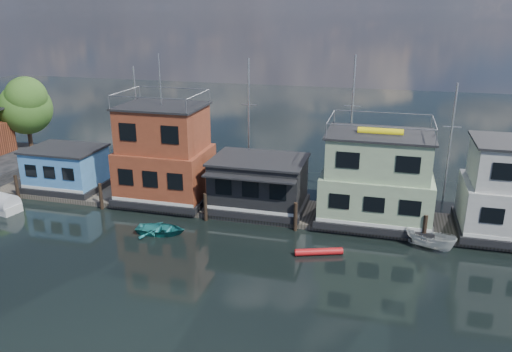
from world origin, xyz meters
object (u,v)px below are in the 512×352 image
(red_kayak, at_px, (319,252))
(houseboat_green, at_px, (377,179))
(houseboat_blue, at_px, (66,168))
(houseboat_dark, at_px, (259,183))
(dinghy_teal, at_px, (161,229))
(motorboat, at_px, (430,240))
(houseboat_red, at_px, (165,155))

(red_kayak, bearing_deg, houseboat_green, 42.41)
(houseboat_blue, xyz_separation_m, houseboat_dark, (17.50, -0.02, 0.21))
(dinghy_teal, bearing_deg, red_kayak, -98.53)
(houseboat_blue, relative_size, houseboat_dark, 0.86)
(houseboat_dark, xyz_separation_m, dinghy_teal, (-5.81, -5.89, -2.05))
(houseboat_dark, height_order, red_kayak, houseboat_dark)
(houseboat_dark, bearing_deg, motorboat, -14.62)
(houseboat_green, height_order, dinghy_teal, houseboat_green)
(houseboat_blue, relative_size, houseboat_red, 0.54)
(houseboat_green, xyz_separation_m, motorboat, (3.88, -3.38, -2.86))
(dinghy_teal, distance_m, red_kayak, 11.54)
(houseboat_red, height_order, dinghy_teal, houseboat_red)
(houseboat_dark, height_order, motorboat, houseboat_dark)
(houseboat_blue, bearing_deg, houseboat_green, 0.00)
(motorboat, xyz_separation_m, red_kayak, (-7.15, -2.80, -0.46))
(houseboat_green, bearing_deg, houseboat_blue, -180.00)
(motorboat, relative_size, dinghy_teal, 0.99)
(houseboat_dark, distance_m, motorboat, 13.42)
(houseboat_red, xyz_separation_m, houseboat_green, (17.00, 0.00, -0.55))
(houseboat_red, bearing_deg, houseboat_dark, -0.14)
(houseboat_red, relative_size, red_kayak, 3.72)
(houseboat_red, distance_m, dinghy_teal, 7.32)
(red_kayak, bearing_deg, houseboat_blue, 145.38)
(houseboat_blue, distance_m, houseboat_green, 26.53)
(houseboat_red, relative_size, dinghy_teal, 3.30)
(houseboat_green, relative_size, motorboat, 2.35)
(houseboat_dark, relative_size, motorboat, 2.07)
(houseboat_red, height_order, houseboat_dark, houseboat_red)
(houseboat_green, xyz_separation_m, red_kayak, (-3.27, -6.18, -3.32))
(houseboat_blue, relative_size, dinghy_teal, 1.78)
(houseboat_blue, bearing_deg, dinghy_teal, -26.79)
(houseboat_blue, height_order, dinghy_teal, houseboat_blue)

